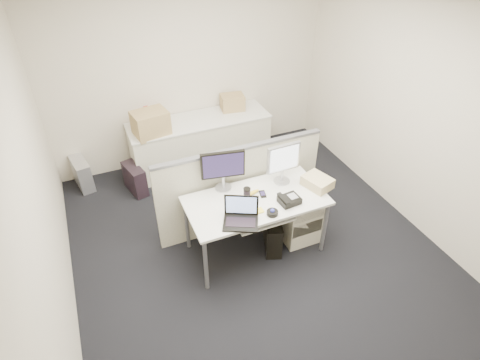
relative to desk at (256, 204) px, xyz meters
name	(u,v)px	position (x,y,z in m)	size (l,w,h in m)	color
floor	(255,248)	(0.00, 0.00, -0.67)	(4.00, 4.50, 0.01)	black
ceiling	(262,2)	(0.00, 0.00, 2.04)	(4.00, 4.50, 0.01)	white
wall_back	(189,70)	(0.00, 2.25, 0.69)	(4.00, 0.02, 2.70)	beige
wall_front	(429,349)	(0.00, -2.25, 0.69)	(4.00, 0.02, 2.70)	beige
wall_left	(36,202)	(-2.00, 0.00, 0.69)	(0.02, 4.50, 2.70)	beige
wall_right	(418,113)	(2.00, 0.00, 0.69)	(0.02, 4.50, 2.70)	beige
desk	(256,204)	(0.00, 0.00, 0.00)	(1.50, 0.75, 0.73)	silver
keyboard_tray	(263,218)	(0.00, -0.18, -0.04)	(0.62, 0.32, 0.02)	silver
drawer_pedestal	(296,212)	(0.55, 0.05, -0.34)	(0.40, 0.55, 0.65)	beige
cubicle_partition	(240,189)	(0.00, 0.45, -0.11)	(2.00, 0.06, 1.10)	beige
back_counter	(200,143)	(0.00, 1.93, -0.30)	(2.00, 0.60, 0.72)	beige
monitor_main	(223,171)	(-0.25, 0.32, 0.30)	(0.47, 0.18, 0.47)	black
monitor_small	(283,164)	(0.40, 0.18, 0.30)	(0.39, 0.19, 0.48)	#B7B7BC
laptop	(241,214)	(-0.30, -0.28, 0.19)	(0.34, 0.26, 0.26)	black
trackball	(272,213)	(0.05, -0.28, 0.09)	(0.12, 0.12, 0.04)	black
desk_phone	(289,200)	(0.30, -0.18, 0.10)	(0.21, 0.17, 0.07)	black
paper_stack	(249,207)	(-0.12, -0.08, 0.07)	(0.20, 0.26, 0.01)	white
sticky_pad	(259,211)	(-0.05, -0.18, 0.07)	(0.08, 0.08, 0.01)	yellow
travel_mug	(247,195)	(-0.10, 0.02, 0.14)	(0.07, 0.07, 0.15)	black
banana	(252,193)	(0.00, 0.10, 0.09)	(0.18, 0.04, 0.04)	yellow
cellphone	(263,194)	(0.10, 0.05, 0.07)	(0.06, 0.12, 0.02)	black
manila_folders	(317,182)	(0.72, -0.05, 0.12)	(0.24, 0.30, 0.11)	tan
keyboard	(266,213)	(0.05, -0.14, -0.02)	(0.44, 0.16, 0.02)	black
pc_tower_desk	(273,233)	(0.20, -0.05, -0.46)	(0.17, 0.43, 0.41)	black
pc_tower_spare_dark	(135,179)	(-1.05, 1.63, -0.46)	(0.17, 0.43, 0.40)	black
pc_tower_spare_silver	(82,174)	(-1.70, 2.03, -0.46)	(0.18, 0.45, 0.42)	#B7B7BC
cardboard_box_left	(151,123)	(-0.70, 1.81, 0.22)	(0.45, 0.34, 0.34)	tan
cardboard_box_right	(232,103)	(0.56, 2.05, 0.18)	(0.33, 0.26, 0.24)	tan
red_binder	(150,118)	(-0.66, 2.03, 0.18)	(0.06, 0.28, 0.26)	#A71A13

